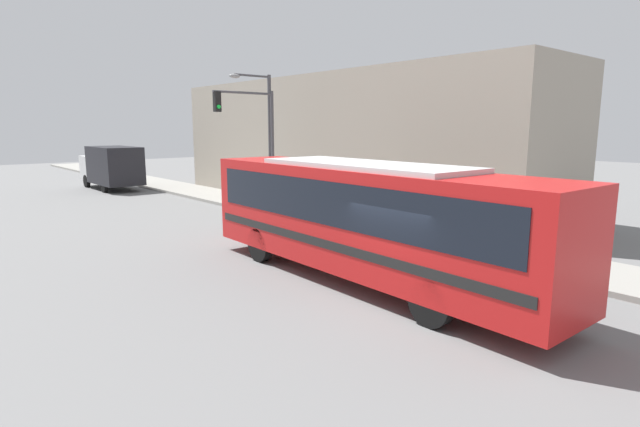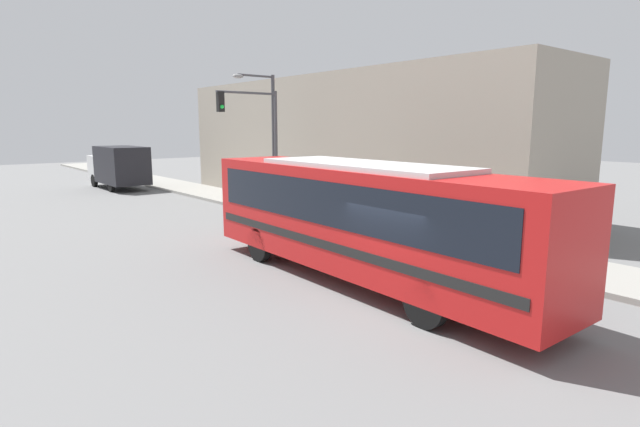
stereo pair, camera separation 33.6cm
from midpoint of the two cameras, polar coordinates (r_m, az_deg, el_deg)
The scene contains 11 objects.
ground_plane at distance 12.59m, azimuth 9.91°, elevation -10.43°, with size 120.00×120.00×0.00m, color slate.
sidewalk at distance 31.76m, azimuth -10.74°, elevation 2.00°, with size 3.17×70.00×0.17m.
building_facade at distance 28.95m, azimuth 3.43°, elevation 8.26°, with size 6.00×25.15×7.07m.
city_bus at distance 13.84m, azimuth 5.41°, elevation -0.04°, with size 2.81×11.97×3.38m.
delivery_truck at distance 38.17m, azimuth -21.82°, elevation 5.10°, with size 2.44×6.66×2.99m.
fire_hydrant at distance 19.95m, azimuth 6.55°, elevation -1.10°, with size 0.22×0.30×0.79m.
traffic_light_pole at distance 24.37m, azimuth -6.74°, elevation 9.41°, with size 3.28×0.35×5.89m.
parking_meter at distance 21.24m, azimuth 2.78°, elevation 1.08°, with size 0.14×0.14×1.37m.
street_lamp at distance 25.13m, azimuth -5.53°, elevation 9.39°, with size 2.32×0.28×6.68m.
pedestrian_near_corner at distance 24.20m, azimuth 0.46°, elevation 1.96°, with size 0.34×0.34×1.65m.
pedestrian_mid_block at distance 28.03m, azimuth -5.42°, elevation 2.98°, with size 0.34×0.34×1.63m.
Camera 2 is at (-8.92, -7.71, 4.34)m, focal length 28.00 mm.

